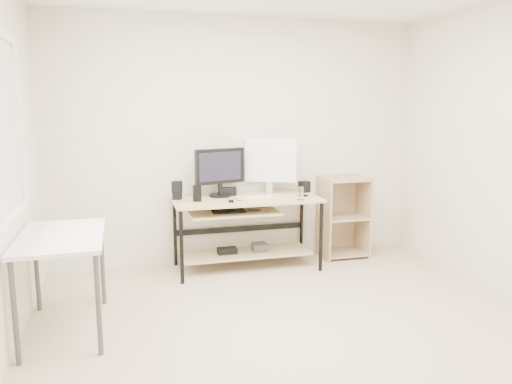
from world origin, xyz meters
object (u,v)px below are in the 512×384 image
Objects in this scene: audio_controller at (197,193)px; side_table at (62,245)px; black_monitor at (220,169)px; shelf_unit at (342,216)px; white_imac at (271,162)px; desk at (244,218)px.

side_table is at bearing -139.51° from audio_controller.
audio_controller is at bearing -158.92° from black_monitor.
shelf_unit is 1.52× the size of white_imac.
shelf_unit is at bearing 21.63° from white_imac.
desk is at bearing 32.65° from side_table.
white_imac is at bearing -11.50° from black_monitor.
black_monitor reaches higher than side_table.
black_monitor is (-0.22, 0.15, 0.50)m from desk.
side_table is 1.91m from black_monitor.
black_monitor is (-1.40, -0.01, 0.58)m from shelf_unit.
shelf_unit is at bearing -15.62° from black_monitor.
desk is 1.50× the size of side_table.
desk and side_table have the same top height.
side_table is at bearing -156.67° from shelf_unit.
white_imac reaches higher than shelf_unit.
white_imac is at bearing 16.61° from audio_controller.
side_table is 6.15× the size of audio_controller.
black_monitor reaches higher than audio_controller.
audio_controller is at bearing -139.24° from white_imac.
side_table is (-1.65, -1.06, 0.13)m from desk.
white_imac is 0.91m from audio_controller.
audio_controller reaches higher than desk.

